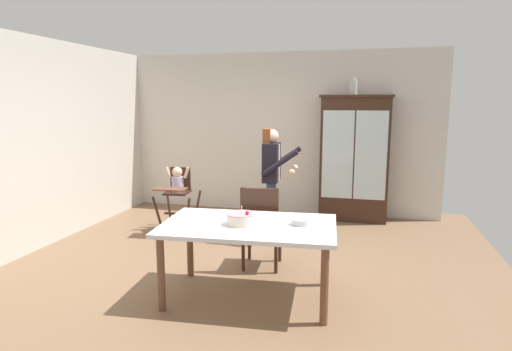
{
  "coord_description": "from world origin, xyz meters",
  "views": [
    {
      "loc": [
        1.42,
        -4.49,
        1.88
      ],
      "look_at": [
        0.09,
        0.7,
        0.95
      ],
      "focal_mm": 29.83,
      "sensor_mm": 36.0,
      "label": 1
    }
  ],
  "objects": [
    {
      "name": "ground_plane",
      "position": [
        0.0,
        0.0,
        0.0
      ],
      "size": [
        6.24,
        6.24,
        0.0
      ],
      "primitive_type": "plane",
      "color": "brown"
    },
    {
      "name": "wall_back",
      "position": [
        0.0,
        2.63,
        1.35
      ],
      "size": [
        5.32,
        0.06,
        2.7
      ],
      "primitive_type": "cube",
      "color": "beige",
      "rests_on": "ground_plane"
    },
    {
      "name": "wall_left",
      "position": [
        -2.63,
        0.0,
        1.35
      ],
      "size": [
        0.06,
        5.32,
        2.7
      ],
      "primitive_type": "cube",
      "color": "beige",
      "rests_on": "ground_plane"
    },
    {
      "name": "china_cabinet",
      "position": [
        1.28,
        2.37,
        1.0
      ],
      "size": [
        1.11,
        0.48,
        1.99
      ],
      "color": "#382116",
      "rests_on": "ground_plane"
    },
    {
      "name": "ceramic_vase",
      "position": [
        1.21,
        2.37,
        2.11
      ],
      "size": [
        0.13,
        0.13,
        0.27
      ],
      "color": "#B2B7B2",
      "rests_on": "china_cabinet"
    },
    {
      "name": "high_chair_with_toddler",
      "position": [
        -1.2,
        1.12,
        0.65
      ],
      "size": [
        0.62,
        0.72,
        0.95
      ],
      "rotation": [
        0.0,
        0.0,
        0.09
      ],
      "color": "#382116",
      "rests_on": "ground_plane"
    },
    {
      "name": "adult_person",
      "position": [
        0.23,
        1.04,
        0.97
      ],
      "size": [
        0.51,
        0.5,
        1.53
      ],
      "rotation": [
        0.0,
        0.0,
        1.62
      ],
      "color": "#33425B",
      "rests_on": "ground_plane"
    },
    {
      "name": "dining_table",
      "position": [
        0.39,
        -0.74,
        0.65
      ],
      "size": [
        1.71,
        1.11,
        0.74
      ],
      "color": "silver",
      "rests_on": "ground_plane"
    },
    {
      "name": "birthday_cake",
      "position": [
        0.33,
        -0.78,
        0.79
      ],
      "size": [
        0.28,
        0.28,
        0.19
      ],
      "color": "beige",
      "rests_on": "dining_table"
    },
    {
      "name": "serving_bowl",
      "position": [
        0.87,
        -0.65,
        0.77
      ],
      "size": [
        0.18,
        0.18,
        0.05
      ],
      "primitive_type": "cylinder",
      "color": "#B2BCC6",
      "rests_on": "dining_table"
    },
    {
      "name": "dining_chair_far_side",
      "position": [
        0.34,
        -0.03,
        0.56
      ],
      "size": [
        0.47,
        0.47,
        0.96
      ],
      "rotation": [
        0.0,
        0.0,
        3.22
      ],
      "color": "#382116",
      "rests_on": "ground_plane"
    }
  ]
}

